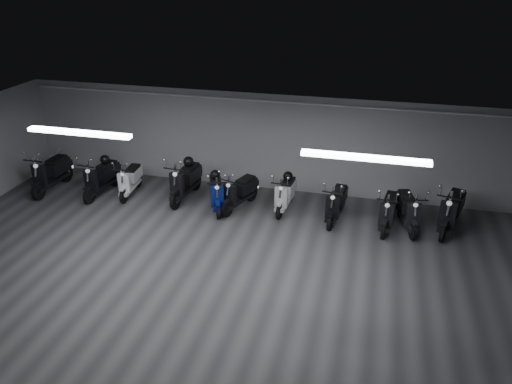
% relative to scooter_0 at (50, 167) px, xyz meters
% --- Properties ---
extents(floor, '(14.00, 10.00, 0.01)m').
position_rel_scooter_0_xyz_m(floor, '(5.75, -3.33, -0.72)').
color(floor, '#3A3A3D').
rests_on(floor, ground).
extents(ceiling, '(14.00, 10.00, 0.01)m').
position_rel_scooter_0_xyz_m(ceiling, '(5.75, -3.33, 2.09)').
color(ceiling, slate).
rests_on(ceiling, ground).
extents(back_wall, '(14.00, 0.01, 2.80)m').
position_rel_scooter_0_xyz_m(back_wall, '(5.75, 1.67, 0.69)').
color(back_wall, '#979799').
rests_on(back_wall, ground).
extents(fluor_strip_left, '(2.40, 0.18, 0.08)m').
position_rel_scooter_0_xyz_m(fluor_strip_left, '(2.75, -2.33, 2.03)').
color(fluor_strip_left, white).
rests_on(fluor_strip_left, ceiling).
extents(fluor_strip_right, '(2.40, 0.18, 0.08)m').
position_rel_scooter_0_xyz_m(fluor_strip_right, '(8.75, -2.33, 2.03)').
color(fluor_strip_right, white).
rests_on(fluor_strip_right, ceiling).
extents(conduit, '(13.60, 0.05, 0.05)m').
position_rel_scooter_0_xyz_m(conduit, '(5.75, 1.59, 1.91)').
color(conduit, white).
rests_on(conduit, back_wall).
extents(scooter_0, '(0.68, 1.93, 1.42)m').
position_rel_scooter_0_xyz_m(scooter_0, '(0.00, 0.00, 0.00)').
color(scooter_0, black).
rests_on(scooter_0, floor).
extents(scooter_1, '(0.78, 1.87, 1.35)m').
position_rel_scooter_0_xyz_m(scooter_1, '(1.54, 0.10, -0.04)').
color(scooter_1, black).
rests_on(scooter_1, floor).
extents(scooter_2, '(0.68, 1.65, 1.19)m').
position_rel_scooter_0_xyz_m(scooter_2, '(2.32, 0.29, -0.12)').
color(scooter_2, white).
rests_on(scooter_2, floor).
extents(scooter_3, '(0.79, 1.95, 1.42)m').
position_rel_scooter_0_xyz_m(scooter_3, '(3.95, 0.40, -0.00)').
color(scooter_3, black).
rests_on(scooter_3, floor).
extents(scooter_4, '(1.13, 1.75, 1.24)m').
position_rel_scooter_0_xyz_m(scooter_4, '(4.96, 0.04, -0.09)').
color(scooter_4, navy).
rests_on(scooter_4, floor).
extents(scooter_5, '(1.10, 1.80, 1.27)m').
position_rel_scooter_0_xyz_m(scooter_5, '(5.56, 0.21, -0.08)').
color(scooter_5, black).
rests_on(scooter_5, floor).
extents(scooter_6, '(0.67, 1.67, 1.21)m').
position_rel_scooter_0_xyz_m(scooter_6, '(6.76, 0.44, -0.11)').
color(scooter_6, silver).
rests_on(scooter_6, floor).
extents(scooter_7, '(0.78, 1.74, 1.25)m').
position_rel_scooter_0_xyz_m(scooter_7, '(8.12, 0.19, -0.09)').
color(scooter_7, black).
rests_on(scooter_7, floor).
extents(scooter_8, '(0.80, 1.75, 1.26)m').
position_rel_scooter_0_xyz_m(scooter_8, '(9.42, 0.08, -0.08)').
color(scooter_8, black).
rests_on(scooter_8, floor).
extents(scooter_9, '(0.95, 1.81, 1.28)m').
position_rel_scooter_0_xyz_m(scooter_9, '(9.88, 0.22, -0.07)').
color(scooter_9, black).
rests_on(scooter_9, floor).
extents(bicycle, '(1.68, 0.65, 1.07)m').
position_rel_scooter_0_xyz_m(bicycle, '(-0.75, 0.70, -0.18)').
color(bicycle, white).
rests_on(bicycle, floor).
extents(scooter_10, '(1.19, 2.02, 1.42)m').
position_rel_scooter_0_xyz_m(scooter_10, '(10.90, 0.34, -0.00)').
color(scooter_10, black).
rests_on(scooter_10, floor).
extents(helmet_0, '(0.27, 0.27, 0.27)m').
position_rel_scooter_0_xyz_m(helmet_0, '(1.57, 0.35, 0.26)').
color(helmet_0, black).
rests_on(helmet_0, scooter_1).
extents(helmet_1, '(0.26, 0.26, 0.26)m').
position_rel_scooter_0_xyz_m(helmet_1, '(4.88, 0.25, 0.19)').
color(helmet_1, black).
rests_on(helmet_1, scooter_4).
extents(helmet_2, '(0.26, 0.26, 0.26)m').
position_rel_scooter_0_xyz_m(helmet_2, '(6.77, 0.66, 0.17)').
color(helmet_2, black).
rests_on(helmet_2, scooter_6).
extents(helmet_3, '(0.29, 0.29, 0.29)m').
position_rel_scooter_0_xyz_m(helmet_3, '(3.97, 0.67, 0.31)').
color(helmet_3, black).
rests_on(helmet_3, scooter_3).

